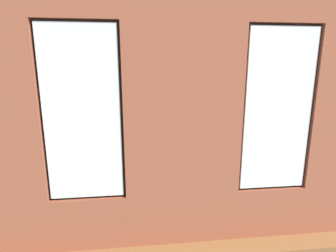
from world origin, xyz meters
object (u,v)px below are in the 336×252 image
(table_plant_small, at_px, (191,145))
(potted_plant_between_couches, at_px, (241,179))
(remote_silver, at_px, (173,154))
(remote_black, at_px, (151,157))
(potted_plant_corner_near_left, at_px, (249,117))
(potted_plant_by_left_couch, at_px, (246,141))
(coffee_table, at_px, (173,157))
(couch_left, at_px, (292,161))
(potted_plant_foreground_right, at_px, (60,123))
(remote_gray, at_px, (179,156))
(tv_flatscreen, at_px, (27,126))
(media_console, at_px, (31,157))
(couch_by_window, at_px, (147,194))
(potted_plant_mid_room_small, at_px, (182,145))
(cup_ceramic, at_px, (163,151))

(table_plant_small, xyz_separation_m, potted_plant_between_couches, (-0.47, 1.63, -0.08))
(remote_silver, bearing_deg, remote_black, 98.64)
(potted_plant_corner_near_left, height_order, potted_plant_by_left_couch, potted_plant_corner_near_left)
(coffee_table, bearing_deg, remote_silver, 180.00)
(couch_left, distance_m, potted_plant_foreground_right, 5.75)
(couch_left, xyz_separation_m, remote_gray, (2.27, -0.32, 0.09))
(remote_silver, relative_size, tv_flatscreen, 0.14)
(media_console, relative_size, potted_plant_foreground_right, 1.02)
(couch_by_window, distance_m, potted_plant_corner_near_left, 4.78)
(potted_plant_by_left_couch, bearing_deg, media_console, 3.23)
(potted_plant_between_couches, bearing_deg, tv_flatscreen, -28.03)
(remote_silver, bearing_deg, potted_plant_mid_room_small, -27.73)
(potted_plant_corner_near_left, height_order, potted_plant_between_couches, potted_plant_corner_near_left)
(couch_left, distance_m, tv_flatscreen, 5.60)
(potted_plant_by_left_couch, bearing_deg, potted_plant_foreground_right, -12.89)
(table_plant_small, bearing_deg, potted_plant_mid_room_small, -85.24)
(coffee_table, xyz_separation_m, table_plant_small, (-0.42, -0.16, 0.19))
(cup_ceramic, xyz_separation_m, media_console, (2.87, -0.52, -0.19))
(remote_silver, distance_m, potted_plant_mid_room_small, 1.03)
(potted_plant_foreground_right, bearing_deg, tv_flatscreen, 78.64)
(table_plant_small, height_order, remote_black, table_plant_small)
(cup_ceramic, relative_size, remote_black, 0.50)
(cup_ceramic, xyz_separation_m, remote_gray, (-0.31, 0.24, -0.03))
(couch_left, xyz_separation_m, potted_plant_between_couches, (1.49, 1.02, 0.15))
(remote_black, xyz_separation_m, potted_plant_by_left_couch, (-2.45, -1.05, -0.05))
(coffee_table, height_order, potted_plant_by_left_couch, potted_plant_by_left_couch)
(tv_flatscreen, relative_size, potted_plant_between_couches, 1.68)
(potted_plant_mid_room_small, bearing_deg, media_console, 5.52)
(table_plant_small, distance_m, tv_flatscreen, 3.55)
(potted_plant_corner_near_left, bearing_deg, remote_black, 36.23)
(remote_gray, height_order, remote_silver, same)
(coffee_table, distance_m, potted_plant_by_left_couch, 2.19)
(potted_plant_mid_room_small, xyz_separation_m, potted_plant_between_couches, (-0.54, 2.44, 0.15))
(couch_by_window, relative_size, remote_black, 12.12)
(remote_gray, height_order, potted_plant_by_left_couch, potted_plant_by_left_couch)
(remote_gray, bearing_deg, potted_plant_mid_room_small, -51.09)
(tv_flatscreen, height_order, potted_plant_foreground_right, tv_flatscreen)
(tv_flatscreen, relative_size, potted_plant_by_left_couch, 2.06)
(potted_plant_foreground_right, relative_size, potted_plant_mid_room_small, 2.40)
(remote_silver, bearing_deg, cup_ceramic, 52.66)
(cup_ceramic, bearing_deg, couch_left, 167.61)
(couch_by_window, height_order, table_plant_small, couch_by_window)
(remote_gray, relative_size, tv_flatscreen, 0.14)
(table_plant_small, xyz_separation_m, potted_plant_corner_near_left, (-2.11, -1.91, 0.21))
(tv_flatscreen, height_order, potted_plant_by_left_couch, tv_flatscreen)
(potted_plant_by_left_couch, height_order, potted_plant_mid_room_small, potted_plant_by_left_couch)
(table_plant_small, bearing_deg, coffee_table, 20.12)
(coffee_table, xyz_separation_m, potted_plant_between_couches, (-0.90, 1.47, 0.11))
(cup_ceramic, xyz_separation_m, potted_plant_by_left_couch, (-2.18, -0.81, -0.08))
(remote_black, distance_m, media_console, 2.72)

